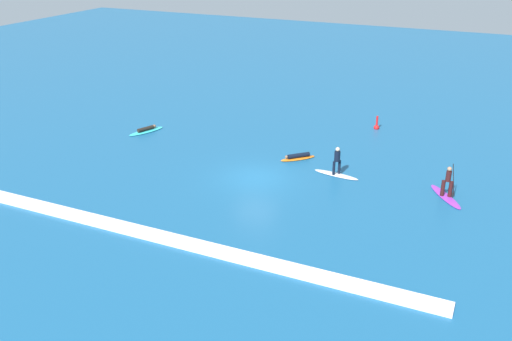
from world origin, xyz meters
TOP-DOWN VIEW (x-y plane):
  - ground_plane at (0.00, 0.00)m, footprint 120.00×120.00m
  - surfer_on_purple_board at (10.79, 2.05)m, footprint 2.35×2.96m
  - surfer_on_white_board at (4.30, 2.40)m, footprint 2.93×0.96m
  - surfer_on_teal_board at (-10.89, 4.22)m, footprint 1.78×2.98m
  - surfer_on_orange_board at (1.25, 3.88)m, footprint 2.13×2.13m
  - marker_buoy at (4.54, 11.95)m, footprint 0.42×0.42m
  - wave_crest at (0.00, -8.41)m, footprint 24.79×0.90m

SIDE VIEW (x-z plane):
  - ground_plane at x=0.00m, z-range 0.00..0.00m
  - wave_crest at x=0.00m, z-range 0.00..0.18m
  - surfer_on_teal_board at x=-10.89m, z-range -0.07..0.31m
  - surfer_on_orange_board at x=1.25m, z-range -0.05..0.35m
  - marker_buoy at x=4.54m, z-range -0.35..0.76m
  - surfer_on_purple_board at x=10.79m, z-range -0.59..1.53m
  - surfer_on_white_board at x=4.30m, z-range -0.38..1.46m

